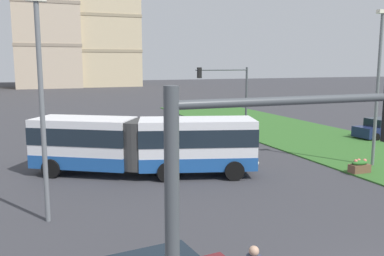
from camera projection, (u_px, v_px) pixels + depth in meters
articulated_bus at (144, 144)px, 22.03m from camera, size 11.67×7.05×3.00m
car_navy_sedan at (381, 129)px, 32.79m from camera, size 4.49×2.21×1.58m
flower_planter_3 at (360, 166)px, 22.26m from camera, size 1.10×0.56×0.74m
traffic_light_near_left at (264, 235)px, 4.87m from camera, size 3.47×0.28×5.69m
traffic_light_far_right at (229, 89)px, 32.12m from camera, size 4.39×0.28×5.56m
streetlight_left at (42, 101)px, 14.98m from camera, size 0.70×0.28×8.23m
streetlight_median at (378, 82)px, 23.19m from camera, size 0.70×0.28×8.76m
apartment_tower_centre at (103, 2)px, 103.64m from camera, size 16.17×14.86×41.65m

